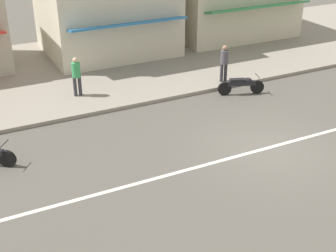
{
  "coord_description": "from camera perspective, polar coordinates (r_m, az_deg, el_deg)",
  "views": [
    {
      "loc": [
        -8.87,
        -10.45,
        7.54
      ],
      "look_at": [
        -2.92,
        1.47,
        0.8
      ],
      "focal_mm": 50.0,
      "sensor_mm": 36.0,
      "label": 1
    }
  ],
  "objects": [
    {
      "name": "kerb_strip",
      "position": [
        23.42,
        -2.85,
        8.21
      ],
      "size": [
        68.0,
        10.0,
        0.15
      ],
      "primitive_type": "cube",
      "color": "gray",
      "rests_on": "ground"
    },
    {
      "name": "motorcycle_0",
      "position": [
        19.44,
        8.96,
        5.01
      ],
      "size": [
        1.86,
        0.85,
        0.8
      ],
      "color": "black",
      "rests_on": "ground"
    },
    {
      "name": "pedestrian_far_end",
      "position": [
        18.87,
        -11.11,
        6.27
      ],
      "size": [
        0.34,
        0.34,
        1.59
      ],
      "color": "#333338",
      "rests_on": "kerb_strip"
    },
    {
      "name": "ground_plane",
      "position": [
        15.65,
        12.07,
        -2.63
      ],
      "size": [
        160.0,
        160.0,
        0.0
      ],
      "primitive_type": "plane",
      "color": "#544F47"
    },
    {
      "name": "pedestrian_by_shop",
      "position": [
        20.14,
        6.87,
        7.9
      ],
      "size": [
        0.34,
        0.34,
        1.59
      ],
      "color": "#333338",
      "rests_on": "kerb_strip"
    },
    {
      "name": "lane_centre_stripe",
      "position": [
        15.65,
        12.07,
        -2.62
      ],
      "size": [
        50.4,
        0.14,
        0.01
      ],
      "primitive_type": "cube",
      "color": "silver",
      "rests_on": "ground"
    }
  ]
}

